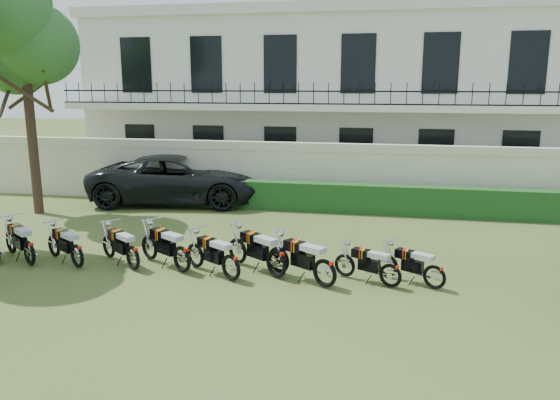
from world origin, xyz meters
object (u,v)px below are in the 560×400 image
at_px(motorcycle_7, 325,266).
at_px(motorcycle_3, 133,252).
at_px(tree_west_near, 23,36).
at_px(motorcycle_6, 276,257).
at_px(motorcycle_1, 29,247).
at_px(motorcycle_2, 77,250).
at_px(suv, 179,179).
at_px(motorcycle_8, 391,270).
at_px(motorcycle_9, 435,271).
at_px(motorcycle_5, 231,261).
at_px(motorcycle_4, 182,253).

bearing_deg(motorcycle_7, motorcycle_3, 118.25).
xyz_separation_m(tree_west_near, motorcycle_6, (9.30, -4.67, -5.38)).
bearing_deg(motorcycle_1, motorcycle_2, -50.82).
xyz_separation_m(motorcycle_1, suv, (0.89, 7.55, 0.40)).
height_order(motorcycle_6, motorcycle_8, motorcycle_6).
height_order(motorcycle_7, suv, suv).
distance_m(motorcycle_2, motorcycle_3, 1.40).
distance_m(motorcycle_2, motorcycle_6, 4.87).
relative_size(motorcycle_6, motorcycle_9, 1.15).
relative_size(motorcycle_3, motorcycle_5, 0.94).
bearing_deg(motorcycle_2, motorcycle_7, -58.95).
xyz_separation_m(motorcycle_4, motorcycle_5, (1.28, -0.29, -0.03)).
relative_size(tree_west_near, motorcycle_2, 4.95).
xyz_separation_m(motorcycle_7, motorcycle_8, (1.41, 0.28, -0.08)).
relative_size(motorcycle_5, motorcycle_9, 1.10).
relative_size(motorcycle_3, motorcycle_4, 0.89).
bearing_deg(suv, tree_west_near, 112.90).
height_order(motorcycle_7, motorcycle_9, motorcycle_7).
relative_size(motorcycle_1, motorcycle_7, 0.94).
bearing_deg(motorcycle_2, motorcycle_3, -52.73).
distance_m(motorcycle_1, motorcycle_8, 8.66).
xyz_separation_m(motorcycle_2, motorcycle_5, (3.90, -0.12, 0.02)).
distance_m(motorcycle_1, motorcycle_9, 9.60).
distance_m(motorcycle_5, motorcycle_7, 2.13).
relative_size(motorcycle_2, motorcycle_5, 0.96).
distance_m(motorcycle_1, motorcycle_4, 3.85).
bearing_deg(motorcycle_4, motorcycle_8, -57.38).
height_order(motorcycle_2, motorcycle_5, motorcycle_5).
bearing_deg(tree_west_near, motorcycle_5, -31.30).
relative_size(tree_west_near, motorcycle_6, 4.58).
bearing_deg(suv, motorcycle_9, -138.36).
bearing_deg(motorcycle_2, motorcycle_1, 126.12).
relative_size(motorcycle_1, suv, 0.26).
relative_size(motorcycle_7, motorcycle_8, 1.14).
xyz_separation_m(motorcycle_1, motorcycle_4, (3.84, 0.26, 0.01)).
distance_m(motorcycle_2, motorcycle_9, 8.37).
height_order(motorcycle_5, motorcycle_6, motorcycle_6).
bearing_deg(motorcycle_1, motorcycle_4, -50.92).
bearing_deg(motorcycle_7, motorcycle_5, 121.23).
bearing_deg(motorcycle_3, tree_west_near, 86.22).
height_order(motorcycle_3, motorcycle_5, motorcycle_5).
distance_m(motorcycle_8, suv, 10.67).
relative_size(motorcycle_3, motorcycle_9, 1.03).
distance_m(motorcycle_3, motorcycle_9, 6.98).
xyz_separation_m(tree_west_near, motorcycle_7, (10.46, -5.07, -5.38)).
bearing_deg(suv, motorcycle_6, -152.83).
height_order(motorcycle_2, motorcycle_3, motorcycle_3).
relative_size(tree_west_near, suv, 1.23).
xyz_separation_m(motorcycle_6, motorcycle_9, (3.50, -0.02, -0.09)).
distance_m(tree_west_near, motorcycle_6, 11.72).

